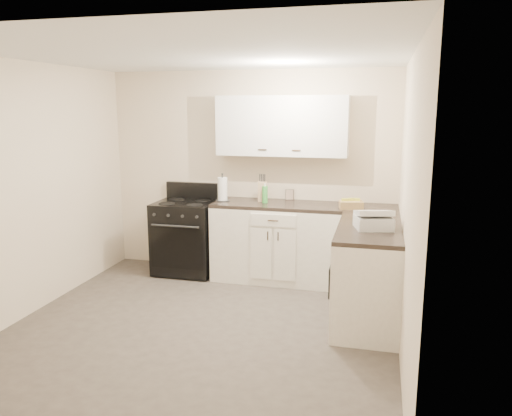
% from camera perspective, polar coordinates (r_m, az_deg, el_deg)
% --- Properties ---
extents(floor, '(3.60, 3.60, 0.00)m').
position_cam_1_polar(floor, '(4.92, -6.07, -13.31)').
color(floor, '#473F38').
rests_on(floor, ground).
extents(ceiling, '(3.60, 3.60, 0.00)m').
position_cam_1_polar(ceiling, '(4.49, -6.77, 17.08)').
color(ceiling, white).
rests_on(ceiling, wall_back).
extents(wall_back, '(3.60, 0.00, 3.60)m').
position_cam_1_polar(wall_back, '(6.24, -0.64, 4.02)').
color(wall_back, beige).
rests_on(wall_back, ground).
extents(wall_right, '(0.00, 3.60, 3.60)m').
position_cam_1_polar(wall_right, '(4.27, 16.89, 0.11)').
color(wall_right, beige).
rests_on(wall_right, ground).
extents(wall_left, '(0.00, 3.60, 3.60)m').
position_cam_1_polar(wall_left, '(5.43, -24.51, 1.90)').
color(wall_left, beige).
rests_on(wall_left, ground).
extents(wall_front, '(3.60, 0.00, 3.60)m').
position_cam_1_polar(wall_front, '(2.96, -18.61, -4.83)').
color(wall_front, beige).
rests_on(wall_front, ground).
extents(base_cabinets_back, '(1.55, 0.60, 0.90)m').
position_cam_1_polar(base_cabinets_back, '(6.02, 2.58, -4.05)').
color(base_cabinets_back, white).
rests_on(base_cabinets_back, floor).
extents(base_cabinets_right, '(0.60, 1.90, 0.90)m').
position_cam_1_polar(base_cabinets_right, '(5.28, 12.71, -6.52)').
color(base_cabinets_right, white).
rests_on(base_cabinets_right, floor).
extents(countertop_back, '(1.55, 0.60, 0.04)m').
position_cam_1_polar(countertop_back, '(5.91, 2.62, 0.35)').
color(countertop_back, black).
rests_on(countertop_back, base_cabinets_back).
extents(countertop_right, '(0.60, 1.90, 0.04)m').
position_cam_1_polar(countertop_right, '(5.16, 12.94, -1.54)').
color(countertop_right, black).
rests_on(countertop_right, base_cabinets_right).
extents(upper_cabinets, '(1.55, 0.30, 0.70)m').
position_cam_1_polar(upper_cabinets, '(5.95, 2.99, 9.35)').
color(upper_cabinets, silver).
rests_on(upper_cabinets, wall_back).
extents(stove, '(0.73, 0.63, 0.89)m').
position_cam_1_polar(stove, '(6.32, -7.97, -3.30)').
color(stove, black).
rests_on(stove, floor).
extents(knife_block, '(0.13, 0.12, 0.24)m').
position_cam_1_polar(knife_block, '(6.01, 0.73, 1.91)').
color(knife_block, tan).
rests_on(knife_block, countertop_back).
extents(paper_towel, '(0.14, 0.14, 0.28)m').
position_cam_1_polar(paper_towel, '(6.05, -3.85, 2.16)').
color(paper_towel, white).
rests_on(paper_towel, countertop_back).
extents(soap_bottle, '(0.07, 0.07, 0.20)m').
position_cam_1_polar(soap_bottle, '(5.92, 1.03, 1.56)').
color(soap_bottle, green).
rests_on(soap_bottle, countertop_back).
extents(picture_frame, '(0.11, 0.06, 0.13)m').
position_cam_1_polar(picture_frame, '(6.13, 3.86, 1.54)').
color(picture_frame, black).
rests_on(picture_frame, countertop_back).
extents(wicker_basket, '(0.28, 0.22, 0.09)m').
position_cam_1_polar(wicker_basket, '(5.68, 10.81, 0.36)').
color(wicker_basket, tan).
rests_on(wicker_basket, countertop_right).
extents(countertop_grill, '(0.39, 0.37, 0.12)m').
position_cam_1_polar(countertop_grill, '(4.78, 13.25, -1.61)').
color(countertop_grill, silver).
rests_on(countertop_grill, countertop_right).
extents(glass_jar, '(0.10, 0.10, 0.13)m').
position_cam_1_polar(glass_jar, '(4.91, 12.47, -1.16)').
color(glass_jar, silver).
rests_on(glass_jar, countertop_right).
extents(oven_mitt_near, '(0.02, 0.16, 0.28)m').
position_cam_1_polar(oven_mitt_near, '(4.65, 8.50, -8.34)').
color(oven_mitt_near, black).
rests_on(oven_mitt_near, base_cabinets_right).
extents(oven_mitt_far, '(0.02, 0.17, 0.29)m').
position_cam_1_polar(oven_mitt_far, '(5.11, 9.03, -6.73)').
color(oven_mitt_far, black).
rests_on(oven_mitt_far, base_cabinets_right).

